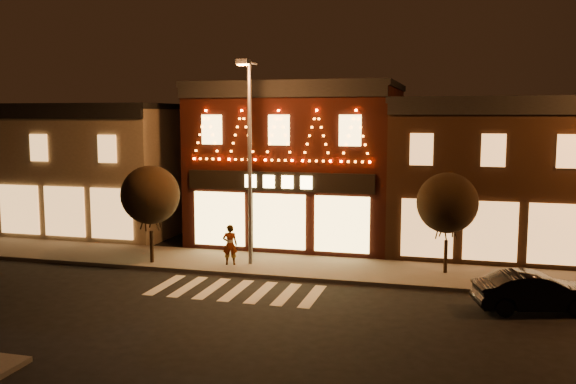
% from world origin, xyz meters
% --- Properties ---
extents(ground, '(120.00, 120.00, 0.00)m').
position_xyz_m(ground, '(0.00, 0.00, 0.00)').
color(ground, black).
rests_on(ground, ground).
extents(sidewalk_far, '(44.00, 4.00, 0.15)m').
position_xyz_m(sidewalk_far, '(2.00, 8.00, 0.07)').
color(sidewalk_far, '#47423D').
rests_on(sidewalk_far, ground).
extents(building_left, '(12.20, 8.28, 7.30)m').
position_xyz_m(building_left, '(-13.00, 13.99, 3.66)').
color(building_left, '#776B55').
rests_on(building_left, ground).
extents(building_pulp, '(10.20, 8.34, 8.30)m').
position_xyz_m(building_pulp, '(0.00, 13.98, 4.16)').
color(building_pulp, black).
rests_on(building_pulp, ground).
extents(building_right_a, '(9.20, 8.28, 7.50)m').
position_xyz_m(building_right_a, '(9.50, 13.99, 3.76)').
color(building_right_a, '#351F12').
rests_on(building_right_a, ground).
extents(streetlamp_mid, '(0.72, 2.02, 8.82)m').
position_xyz_m(streetlamp_mid, '(-0.63, 7.46, 5.32)').
color(streetlamp_mid, '#59595E').
rests_on(streetlamp_mid, sidewalk_far).
extents(tree_left, '(2.59, 2.59, 4.34)m').
position_xyz_m(tree_left, '(-5.01, 6.80, 3.18)').
color(tree_left, black).
rests_on(tree_left, sidewalk_far).
extents(tree_right, '(2.51, 2.51, 4.20)m').
position_xyz_m(tree_right, '(7.69, 8.34, 3.09)').
color(tree_right, black).
rests_on(tree_right, sidewalk_far).
extents(dark_sedan, '(4.33, 2.42, 1.35)m').
position_xyz_m(dark_sedan, '(10.75, 4.31, 0.68)').
color(dark_sedan, black).
rests_on(dark_sedan, ground).
extents(pedestrian, '(0.74, 0.57, 1.79)m').
position_xyz_m(pedestrian, '(-1.48, 7.29, 1.04)').
color(pedestrian, gray).
rests_on(pedestrian, sidewalk_far).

